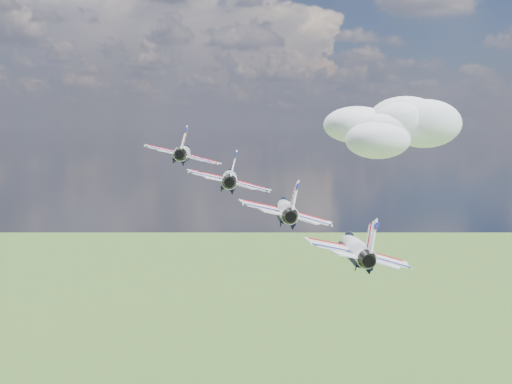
# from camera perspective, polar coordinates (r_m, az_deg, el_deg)

# --- Properties ---
(cloud_far) EXTENTS (58.70, 46.12, 23.06)m
(cloud_far) POSITION_cam_1_polar(r_m,az_deg,el_deg) (283.10, 12.59, 5.48)
(cloud_far) COLOR white
(jet_0) EXTENTS (13.45, 17.23, 7.23)m
(jet_0) POSITION_cam_1_polar(r_m,az_deg,el_deg) (95.40, -6.41, 3.53)
(jet_0) COLOR white
(jet_1) EXTENTS (13.45, 17.23, 7.23)m
(jet_1) POSITION_cam_1_polar(r_m,az_deg,el_deg) (86.33, -2.35, 1.30)
(jet_1) COLOR white
(jet_2) EXTENTS (13.45, 17.23, 7.23)m
(jet_2) POSITION_cam_1_polar(r_m,az_deg,el_deg) (77.94, 2.61, -1.44)
(jet_2) COLOR white
(jet_3) EXTENTS (13.45, 17.23, 7.23)m
(jet_3) POSITION_cam_1_polar(r_m,az_deg,el_deg) (70.50, 8.71, -4.78)
(jet_3) COLOR silver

